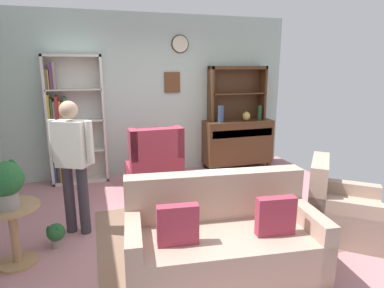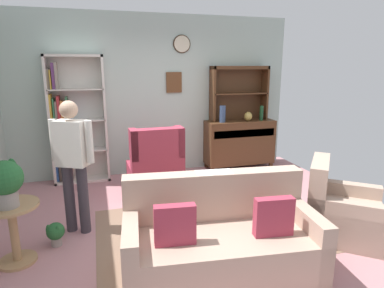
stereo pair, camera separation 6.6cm
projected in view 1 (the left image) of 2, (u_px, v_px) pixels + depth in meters
name	position (u px, v px, depth m)	size (l,w,h in m)	color
ground_plane	(189.00, 221.00, 4.20)	(5.40, 4.60, 0.02)	#B27A7F
wall_back	(155.00, 95.00, 5.84)	(5.00, 0.09, 2.80)	#ADC1B7
area_rug	(212.00, 228.00, 3.97)	(2.71, 1.79, 0.01)	#846651
bookshelf	(71.00, 122.00, 5.34)	(0.90, 0.30, 2.10)	silver
sideboard	(238.00, 142.00, 6.25)	(1.30, 0.45, 0.92)	#4C2D19
sideboard_hutch	(237.00, 86.00, 6.10)	(1.10, 0.26, 1.00)	#4C2D19
vase_tall	(221.00, 114.00, 5.93)	(0.11, 0.11, 0.30)	#33476B
vase_round	(246.00, 116.00, 6.11)	(0.15, 0.15, 0.17)	tan
bottle_wine	(259.00, 113.00, 6.15)	(0.07, 0.07, 0.28)	#194223
couch_floral	(222.00, 240.00, 3.12)	(1.89, 1.05, 0.90)	tan
armchair_floral	(340.00, 211.00, 3.79)	(1.08, 1.08, 0.88)	tan
wingback_chair	(155.00, 169.00, 5.01)	(0.80, 0.82, 1.05)	#A33347
plant_stand	(14.00, 228.00, 3.18)	(0.52, 0.52, 0.62)	#A87F56
potted_plant_large	(4.00, 181.00, 3.01)	(0.33, 0.33, 0.46)	gray
potted_plant_small	(56.00, 234.00, 3.54)	(0.19, 0.19, 0.27)	gray
person_reading	(73.00, 159.00, 3.69)	(0.50, 0.33, 1.56)	#38333D
coffee_table	(216.00, 200.00, 3.92)	(0.80, 0.50, 0.42)	#4C2D19
book_stack	(213.00, 194.00, 3.82)	(0.21, 0.14, 0.10)	#B22D33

